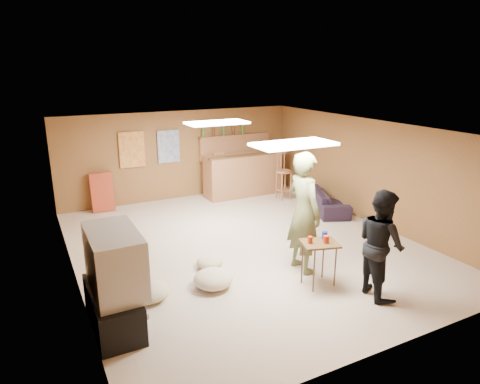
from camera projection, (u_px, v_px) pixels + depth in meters
name	position (u px, v px, depth m)	size (l,w,h in m)	color
ground	(245.00, 245.00, 8.07)	(7.00, 7.00, 0.00)	#C0A992
ceiling	(245.00, 129.00, 7.44)	(6.00, 7.00, 0.02)	silver
wall_back	(180.00, 155.00, 10.74)	(6.00, 0.02, 2.20)	brown
wall_front	(392.00, 267.00, 4.77)	(6.00, 0.02, 2.20)	brown
wall_left	(69.00, 215.00, 6.44)	(0.02, 7.00, 2.20)	brown
wall_right	(370.00, 172.00, 9.07)	(0.02, 7.00, 2.20)	brown
tv_stand	(113.00, 308.00, 5.52)	(0.55, 1.30, 0.50)	black
dvd_box	(131.00, 311.00, 5.65)	(0.35, 0.50, 0.08)	#B2B2B7
tv_body	(115.00, 261.00, 5.37)	(0.60, 1.10, 0.80)	#B2B2B7
tv_screen	(139.00, 256.00, 5.50)	(0.02, 0.95, 0.65)	navy
bar_counter	(243.00, 174.00, 11.08)	(2.00, 0.60, 1.10)	#935A35
bar_lip	(248.00, 155.00, 10.71)	(2.10, 0.12, 0.05)	#3F2914
bar_shelf	(235.00, 136.00, 11.20)	(2.00, 0.18, 0.05)	#935A35
bar_backing	(235.00, 147.00, 11.30)	(2.00, 0.14, 0.60)	#935A35
poster_left	(132.00, 150.00, 10.10)	(0.60, 0.03, 0.85)	#BF3F26
poster_right	(169.00, 146.00, 10.50)	(0.55, 0.03, 0.80)	#334C99
folding_chair_stack	(102.00, 192.00, 9.87)	(0.50, 0.14, 0.90)	#AD3820
ceiling_panel_front	(294.00, 144.00, 6.17)	(1.20, 0.60, 0.04)	white
ceiling_panel_back	(217.00, 123.00, 8.47)	(1.20, 0.60, 0.04)	white
person_olive	(304.00, 213.00, 6.86)	(0.72, 0.48, 1.99)	brown
person_black	(381.00, 243.00, 6.15)	(0.78, 0.61, 1.60)	black
sofa	(328.00, 200.00, 9.99)	(1.65, 0.64, 0.48)	black
tray_table	(319.00, 264.00, 6.54)	(0.54, 0.43, 0.70)	#3F2914
cup_red_near	(310.00, 240.00, 6.40)	(0.07, 0.07, 0.10)	red
cup_red_far	(326.00, 239.00, 6.41)	(0.08, 0.08, 0.11)	red
cup_blue	(325.00, 235.00, 6.55)	(0.09, 0.09, 0.12)	navy
bar_stool_left	(222.00, 179.00, 10.69)	(0.34, 0.34, 1.06)	#935A35
bar_stool_right	(284.00, 177.00, 10.72)	(0.36, 0.36, 1.15)	#935A35
cushion_near_tv	(213.00, 279.00, 6.51)	(0.60, 0.60, 0.27)	tan
cushion_mid	(210.00, 262.00, 7.15)	(0.44, 0.44, 0.20)	tan
cushion_far	(151.00, 292.00, 6.18)	(0.55, 0.55, 0.25)	tan
bottle_row	(224.00, 131.00, 10.99)	(1.20, 0.08, 0.26)	#3F7233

